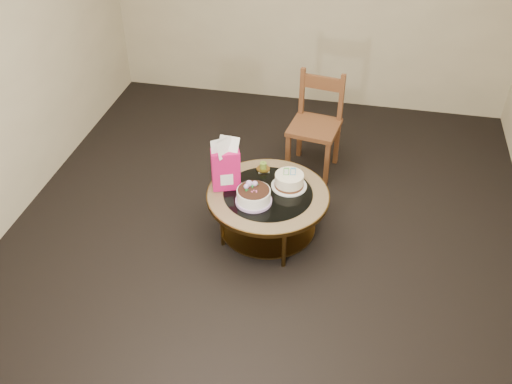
% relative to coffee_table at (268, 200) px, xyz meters
% --- Properties ---
extents(ground, '(5.00, 5.00, 0.00)m').
position_rel_coffee_table_xyz_m(ground, '(-0.00, 0.00, -0.38)').
color(ground, black).
rests_on(ground, ground).
extents(room_walls, '(4.52, 5.02, 2.61)m').
position_rel_coffee_table_xyz_m(room_walls, '(-0.00, 0.00, 1.16)').
color(room_walls, beige).
rests_on(room_walls, ground).
extents(coffee_table, '(1.02, 1.02, 0.46)m').
position_rel_coffee_table_xyz_m(coffee_table, '(0.00, 0.00, 0.00)').
color(coffee_table, brown).
rests_on(coffee_table, ground).
extents(decorated_cake, '(0.30, 0.30, 0.17)m').
position_rel_coffee_table_xyz_m(decorated_cake, '(-0.09, -0.14, 0.14)').
color(decorated_cake, '#BC95D3').
rests_on(decorated_cake, coffee_table).
extents(cream_cake, '(0.30, 0.30, 0.19)m').
position_rel_coffee_table_xyz_m(cream_cake, '(0.16, 0.12, 0.14)').
color(cream_cake, white).
rests_on(cream_cake, coffee_table).
extents(gift_bag, '(0.26, 0.22, 0.46)m').
position_rel_coffee_table_xyz_m(gift_bag, '(-0.36, 0.02, 0.31)').
color(gift_bag, '#C71254').
rests_on(gift_bag, coffee_table).
extents(pillar_candle, '(0.13, 0.13, 0.09)m').
position_rel_coffee_table_xyz_m(pillar_candle, '(-0.10, 0.31, 0.11)').
color(pillar_candle, '#DEBB5B').
rests_on(pillar_candle, coffee_table).
extents(dining_chair, '(0.52, 0.52, 0.98)m').
position_rel_coffee_table_xyz_m(dining_chair, '(0.25, 1.10, 0.12)').
color(dining_chair, brown).
rests_on(dining_chair, ground).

